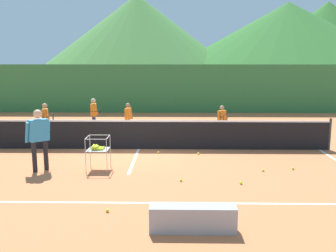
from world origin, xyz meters
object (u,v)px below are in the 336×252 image
at_px(tennis_net, 138,134).
at_px(courtside_bench, 193,218).
at_px(tennis_ball_2, 107,210).
at_px(tennis_ball_7, 158,152).
at_px(tennis_ball_8, 241,183).
at_px(tennis_ball_3, 198,153).
at_px(student_1, 94,112).
at_px(tennis_ball_4, 293,168).
at_px(student_2, 128,116).
at_px(student_3, 222,118).
at_px(tennis_ball_6, 181,180).
at_px(student_0, 46,118).
at_px(tennis_ball_1, 263,170).
at_px(instructor, 39,134).
at_px(ball_cart, 97,148).

xyz_separation_m(tennis_net, courtside_bench, (1.51, -6.03, -0.27)).
bearing_deg(tennis_ball_2, tennis_net, 88.70).
height_order(tennis_ball_7, tennis_ball_8, same).
relative_size(tennis_ball_2, tennis_ball_3, 1.00).
height_order(student_1, tennis_ball_4, student_1).
relative_size(student_2, tennis_ball_2, 18.50).
bearing_deg(tennis_ball_2, student_3, 67.03).
relative_size(tennis_net, tennis_ball_6, 184.98).
distance_m(tennis_ball_8, courtside_bench, 2.82).
relative_size(student_0, student_3, 1.12).
relative_size(student_0, tennis_ball_4, 19.74).
height_order(student_1, tennis_ball_1, student_1).
bearing_deg(student_3, student_1, 170.94).
bearing_deg(courtside_bench, student_0, 123.94).
height_order(student_1, tennis_ball_3, student_1).
bearing_deg(tennis_ball_2, tennis_ball_7, 80.29).
xyz_separation_m(tennis_ball_1, tennis_ball_2, (-3.67, -2.79, 0.00)).
height_order(student_0, tennis_ball_3, student_0).
bearing_deg(student_3, courtside_bench, -100.34).
bearing_deg(courtside_bench, student_1, 111.82).
relative_size(student_2, courtside_bench, 0.84).
bearing_deg(courtside_bench, tennis_ball_2, 154.22).
distance_m(tennis_net, courtside_bench, 6.23).
xyz_separation_m(tennis_ball_3, tennis_ball_6, (-0.58, -2.67, 0.00)).
bearing_deg(instructor, tennis_ball_3, 22.86).
distance_m(instructor, student_0, 4.16).
distance_m(student_1, tennis_ball_2, 8.41).
distance_m(tennis_ball_7, courtside_bench, 5.52).
relative_size(tennis_net, tennis_ball_4, 184.98).
bearing_deg(tennis_ball_7, tennis_ball_2, -99.71).
distance_m(tennis_ball_1, tennis_ball_3, 2.41).
distance_m(tennis_ball_7, tennis_ball_8, 3.62).
bearing_deg(courtside_bench, ball_cart, 122.89).
bearing_deg(tennis_ball_4, student_2, 137.24).
bearing_deg(tennis_ball_6, tennis_ball_1, 21.81).
bearing_deg(student_2, tennis_ball_2, -86.25).
bearing_deg(tennis_net, tennis_ball_6, -67.97).
height_order(tennis_ball_6, courtside_bench, courtside_bench).
bearing_deg(tennis_ball_8, instructor, 168.70).
xyz_separation_m(student_2, tennis_ball_6, (1.97, -5.69, -0.72)).
bearing_deg(student_3, tennis_ball_8, -92.15).
bearing_deg(tennis_net, tennis_ball_2, -91.30).
xyz_separation_m(tennis_ball_3, tennis_ball_4, (2.46, -1.61, 0.00)).
relative_size(tennis_ball_1, courtside_bench, 0.05).
bearing_deg(student_2, ball_cart, -93.25).
distance_m(tennis_ball_2, tennis_ball_3, 5.01).
relative_size(student_0, tennis_ball_7, 19.74).
distance_m(tennis_net, tennis_ball_4, 4.97).
xyz_separation_m(tennis_ball_6, tennis_ball_8, (1.43, -0.18, 0.00)).
distance_m(student_0, courtside_bench, 9.09).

